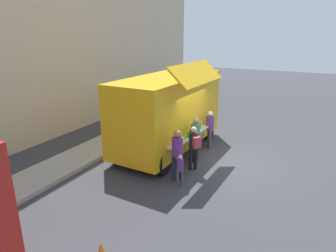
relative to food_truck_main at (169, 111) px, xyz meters
name	(u,v)px	position (x,y,z in m)	size (l,w,h in m)	color
ground_plane	(220,161)	(-0.16, -2.28, -1.66)	(60.00, 60.00, 0.00)	#38383D
curb_strip	(48,173)	(-4.00, 2.62, -1.58)	(28.00, 1.60, 0.15)	#9E998E
food_truck_main	(169,111)	(0.00, 0.00, 0.00)	(5.66, 3.08, 3.68)	gold
trash_bin	(168,108)	(4.35, 2.32, -1.15)	(0.60, 0.60, 1.01)	#2D5E37
customer_front_ordering	(195,136)	(-0.63, -1.44, -0.63)	(0.35, 0.35, 1.72)	black
customer_mid_with_backpack	(194,144)	(-1.33, -1.67, -0.68)	(0.48, 0.51, 1.60)	black
customer_rear_waiting	(177,151)	(-2.29, -1.49, -0.62)	(0.36, 0.36, 1.74)	#1F2535
customer_extra_browsing	(210,126)	(0.96, -1.43, -0.70)	(0.33, 0.33, 1.60)	#4B4540
child_near_queue	(180,168)	(-2.61, -1.75, -1.02)	(0.22, 0.22, 1.07)	#4A4341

